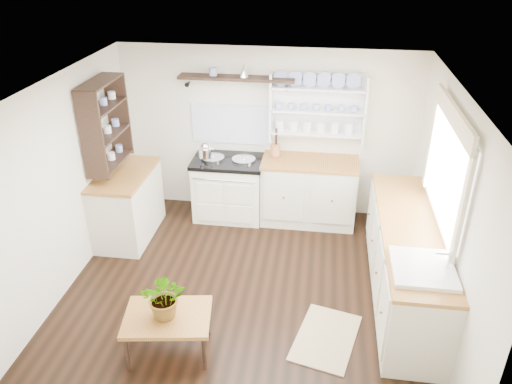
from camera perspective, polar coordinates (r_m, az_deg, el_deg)
floor at (r=5.75m, az=-1.03°, el=-10.86°), size 4.00×3.80×0.01m
wall_back at (r=6.83m, az=1.38°, el=6.81°), size 4.00×0.02×2.30m
wall_right at (r=5.22m, az=21.11°, el=-2.15°), size 0.02×3.80×2.30m
wall_left at (r=5.75m, az=-21.23°, el=0.63°), size 0.02×3.80×2.30m
ceiling at (r=4.68m, az=-1.27°, el=11.73°), size 4.00×3.80×0.01m
window at (r=5.16m, az=21.02°, el=2.70°), size 0.08×1.55×1.22m
aga_cooker at (r=6.89m, az=-3.11°, el=0.50°), size 0.96×0.67×0.89m
back_cabinets at (r=6.80m, az=6.04°, el=0.18°), size 1.27×0.63×0.90m
right_cabinets at (r=5.60m, az=16.72°, el=-7.61°), size 0.62×2.43×0.90m
belfast_sink at (r=4.80m, az=18.35°, el=-9.42°), size 0.55×0.60×0.45m
left_cabinets at (r=6.65m, az=-14.47°, el=-1.31°), size 0.62×1.13×0.90m
plate_rack at (r=6.62m, az=7.05°, el=9.64°), size 1.20×0.22×0.90m
high_shelf at (r=6.54m, az=-2.25°, el=12.82°), size 1.50×0.29×0.16m
left_shelving at (r=6.26m, az=-16.83°, el=7.54°), size 0.28×0.80×1.05m
kettle at (r=6.59m, az=-5.84°, el=4.77°), size 0.17×0.17×0.20m
utensil_crock at (r=6.67m, az=2.21°, el=4.80°), size 0.13×0.13×0.16m
center_table at (r=4.85m, az=-10.07°, el=-14.14°), size 0.87×0.68×0.43m
potted_plant at (r=4.68m, az=-10.34°, el=-11.66°), size 0.45×0.41×0.45m
floor_rug at (r=5.20m, az=7.99°, el=-16.15°), size 0.74×0.96×0.02m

